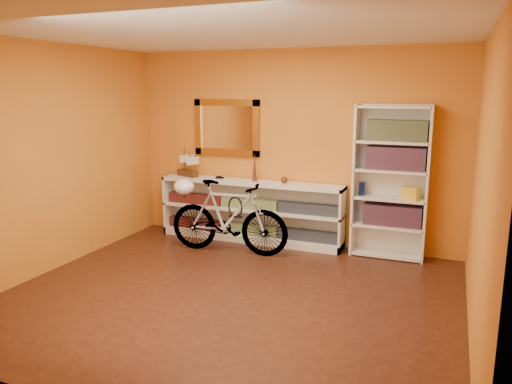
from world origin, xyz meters
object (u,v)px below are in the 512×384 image
at_px(bookcase, 390,183).
at_px(helmet, 184,187).
at_px(bicycle, 228,217).
at_px(console_unit, 250,211).

bearing_deg(bookcase, helmet, -165.36).
bearing_deg(bookcase, bicycle, -162.09).
xyz_separation_m(console_unit, bicycle, (-0.06, -0.59, 0.05)).
relative_size(bookcase, bicycle, 1.18).
height_order(console_unit, helmet, helmet).
distance_m(console_unit, bookcase, 1.93).
bearing_deg(helmet, console_unit, 43.46).
bearing_deg(bicycle, console_unit, -9.24).
bearing_deg(helmet, bicycle, 3.92).
distance_m(console_unit, helmet, 1.01).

